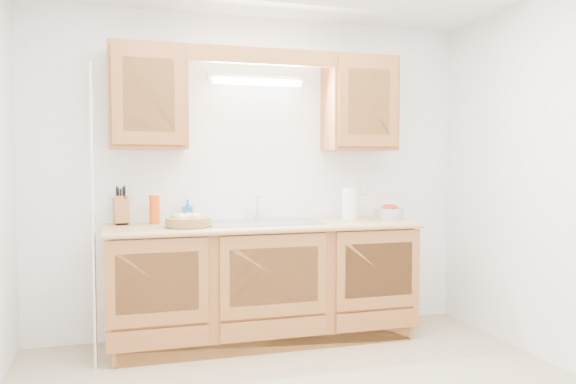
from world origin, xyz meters
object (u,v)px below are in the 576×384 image
object	(u,v)px
fruit_basket	(188,221)
paper_towel	(349,204)
knife_block	(121,210)
apple_bowl	(389,213)

from	to	relation	value
fruit_basket	paper_towel	size ratio (longest dim) A/B	1.14
paper_towel	knife_block	bearing A→B (deg)	174.08
fruit_basket	knife_block	size ratio (longest dim) A/B	1.17
knife_block	apple_bowl	size ratio (longest dim) A/B	1.03
fruit_basket	apple_bowl	size ratio (longest dim) A/B	1.20
fruit_basket	apple_bowl	distance (m)	1.61
knife_block	fruit_basket	bearing A→B (deg)	-41.97
knife_block	paper_towel	size ratio (longest dim) A/B	0.97
fruit_basket	knife_block	xyz separation A→B (m)	(-0.46, 0.30, 0.06)
fruit_basket	apple_bowl	bearing A→B (deg)	3.51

